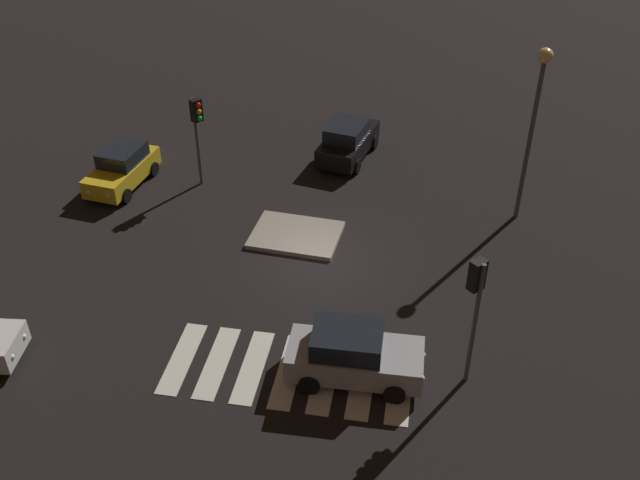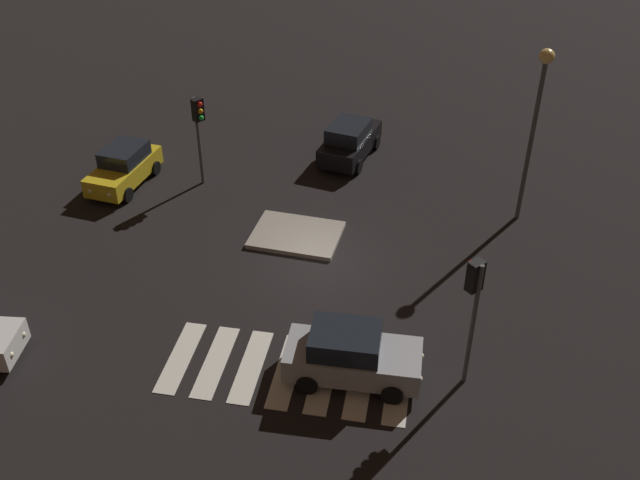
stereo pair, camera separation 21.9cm
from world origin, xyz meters
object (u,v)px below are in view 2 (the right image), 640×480
object	(u,v)px
car_silver	(351,355)
traffic_light_east	(474,293)
traffic_island	(296,235)
traffic_light_west	(198,120)
car_black	(350,141)
car_yellow	(124,167)
street_lamp	(537,107)

from	to	relation	value
car_silver	traffic_light_east	distance (m)	4.17
traffic_light_east	traffic_island	bearing A→B (deg)	-1.37
car_silver	traffic_light_west	xyz separation A→B (m)	(-7.95, 10.31, 2.17)
car_black	car_yellow	size ratio (longest dim) A/B	1.06
traffic_light_west	street_lamp	size ratio (longest dim) A/B	0.57
car_yellow	street_lamp	size ratio (longest dim) A/B	0.57
traffic_light_east	car_silver	bearing A→B (deg)	52.84
traffic_light_west	street_lamp	xyz separation A→B (m)	(13.34, -0.31, 1.85)
car_yellow	traffic_light_west	bearing A→B (deg)	107.86
car_silver	traffic_light_east	bearing A→B (deg)	7.92
traffic_light_west	street_lamp	bearing A→B (deg)	36.94
car_black	traffic_light_east	distance (m)	14.54
traffic_light_west	traffic_light_east	bearing A→B (deg)	-2.64
car_yellow	traffic_light_east	xyz separation A→B (m)	(14.67, -9.19, 2.51)
car_silver	street_lamp	world-z (taller)	street_lamp
car_silver	traffic_light_east	world-z (taller)	traffic_light_east
street_lamp	car_yellow	bearing A→B (deg)	-179.05
car_silver	traffic_light_east	xyz separation A→B (m)	(3.33, 0.54, 2.46)
traffic_island	car_silver	size ratio (longest dim) A/B	0.86
traffic_island	traffic_light_east	distance (m)	9.76
car_black	traffic_island	bearing A→B (deg)	-177.27
car_yellow	street_lamp	xyz separation A→B (m)	(16.74, 0.28, 4.06)
traffic_light_east	street_lamp	bearing A→B (deg)	-58.67
car_silver	street_lamp	xyz separation A→B (m)	(5.40, 10.00, 4.01)
car_black	car_silver	distance (m)	13.96
car_black	car_yellow	bearing A→B (deg)	125.71
car_yellow	traffic_light_west	size ratio (longest dim) A/B	1.01
car_black	street_lamp	distance (m)	9.30
traffic_island	car_silver	distance (m)	7.77
car_yellow	traffic_light_west	world-z (taller)	traffic_light_west
car_black	car_yellow	xyz separation A→B (m)	(-9.26, -4.08, -0.04)
car_yellow	traffic_light_west	distance (m)	4.10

